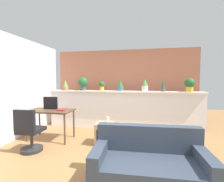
{
  "coord_description": "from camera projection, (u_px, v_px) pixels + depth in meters",
  "views": [
    {
      "loc": [
        0.59,
        -2.74,
        1.49
      ],
      "look_at": [
        -0.14,
        1.09,
        1.22
      ],
      "focal_mm": 25.39,
      "sensor_mm": 36.0,
      "label": 1
    }
  ],
  "objects": [
    {
      "name": "potted_plant_5",
      "position": [
        163.0,
        86.0,
        4.52
      ],
      "size": [
        0.13,
        0.13,
        0.38
      ],
      "color": "#4C4C51",
      "rests_on": "plant_shelf"
    },
    {
      "name": "ground_plane",
      "position": [
        109.0,
        162.0,
        2.9
      ],
      "size": [
        12.0,
        12.0,
        0.0
      ],
      "primitive_type": "plane",
      "color": "#9E7042"
    },
    {
      "name": "vase_on_shelf",
      "position": [
        108.0,
        120.0,
        3.7
      ],
      "size": [
        0.08,
        0.08,
        0.14
      ],
      "primitive_type": "cylinder",
      "color": "silver",
      "rests_on": "side_cube_shelf"
    },
    {
      "name": "potted_plant_6",
      "position": [
        190.0,
        84.0,
        4.35
      ],
      "size": [
        0.27,
        0.27,
        0.37
      ],
      "color": "gold",
      "rests_on": "plant_shelf"
    },
    {
      "name": "side_wall_left",
      "position": [
        4.0,
        88.0,
        3.69
      ],
      "size": [
        0.12,
        4.4,
        2.6
      ],
      "primitive_type": "cube",
      "color": "white",
      "rests_on": "ground"
    },
    {
      "name": "brick_wall_behind",
      "position": [
        124.0,
        87.0,
        5.36
      ],
      "size": [
        4.66,
        0.1,
        2.5
      ],
      "primitive_type": "cube",
      "color": "#AD664C",
      "rests_on": "ground"
    },
    {
      "name": "plant_shelf",
      "position": [
        122.0,
        92.0,
        4.74
      ],
      "size": [
        4.66,
        0.29,
        0.04
      ],
      "primitive_type": "cube",
      "color": "white",
      "rests_on": "divider_wall"
    },
    {
      "name": "desk",
      "position": [
        51.0,
        113.0,
        3.96
      ],
      "size": [
        1.1,
        0.6,
        0.75
      ],
      "color": "brown",
      "rests_on": "ground"
    },
    {
      "name": "book_on_desk",
      "position": [
        61.0,
        110.0,
        3.84
      ],
      "size": [
        0.2,
        0.13,
        0.04
      ],
      "primitive_type": "cube",
      "color": "#B22D33",
      "rests_on": "desk"
    },
    {
      "name": "potted_plant_1",
      "position": [
        83.0,
        83.0,
        5.0
      ],
      "size": [
        0.33,
        0.33,
        0.41
      ],
      "color": "#4C4C51",
      "rests_on": "plant_shelf"
    },
    {
      "name": "side_cube_shelf",
      "position": [
        105.0,
        134.0,
        3.68
      ],
      "size": [
        0.4,
        0.41,
        0.5
      ],
      "color": "tan",
      "rests_on": "ground"
    },
    {
      "name": "couch",
      "position": [
        149.0,
        166.0,
        2.22
      ],
      "size": [
        1.59,
        0.82,
        0.8
      ],
      "color": "#333D4C",
      "rests_on": "ground"
    },
    {
      "name": "potted_plant_0",
      "position": [
        66.0,
        85.0,
        5.04
      ],
      "size": [
        0.18,
        0.18,
        0.33
      ],
      "color": "#C66B42",
      "rests_on": "plant_shelf"
    },
    {
      "name": "potted_plant_2",
      "position": [
        102.0,
        85.0,
        4.82
      ],
      "size": [
        0.18,
        0.18,
        0.28
      ],
      "color": "gold",
      "rests_on": "plant_shelf"
    },
    {
      "name": "divider_wall",
      "position": [
        122.0,
        111.0,
        4.82
      ],
      "size": [
        4.66,
        0.16,
        1.13
      ],
      "primitive_type": "cube",
      "color": "white",
      "rests_on": "ground"
    },
    {
      "name": "potted_plant_4",
      "position": [
        145.0,
        85.0,
        4.61
      ],
      "size": [
        0.18,
        0.18,
        0.35
      ],
      "color": "silver",
      "rests_on": "plant_shelf"
    },
    {
      "name": "tv_monitor",
      "position": [
        50.0,
        103.0,
        4.03
      ],
      "size": [
        0.38,
        0.04,
        0.32
      ],
      "primitive_type": "cube",
      "color": "black",
      "rests_on": "desk"
    },
    {
      "name": "potted_plant_3",
      "position": [
        120.0,
        86.0,
        4.75
      ],
      "size": [
        0.18,
        0.18,
        0.35
      ],
      "color": "#386B84",
      "rests_on": "plant_shelf"
    },
    {
      "name": "office_chair",
      "position": [
        30.0,
        134.0,
        3.26
      ],
      "size": [
        0.45,
        0.45,
        0.91
      ],
      "color": "#262628",
      "rests_on": "ground"
    }
  ]
}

